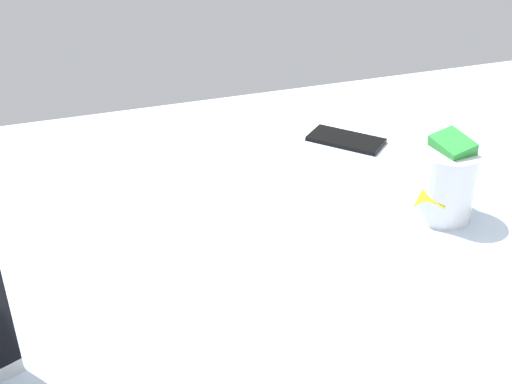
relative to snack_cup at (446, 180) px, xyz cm
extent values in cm
cube|color=silver|center=(17.99, 12.94, -15.10)|extent=(180.00, 140.00, 18.00)
cylinder|color=silver|center=(-0.02, 0.13, -0.60)|extent=(9.00, 9.00, 11.00)
cube|color=yellow|center=(2.16, 0.78, -2.15)|extent=(6.23, 6.85, 6.25)
cube|color=#268C33|center=(-0.41, -0.94, 1.33)|extent=(7.65, 6.20, 5.94)
cube|color=#268C33|center=(-0.61, -0.46, 4.81)|extent=(5.84, 6.92, 5.29)
cube|color=black|center=(2.69, -28.37, -5.70)|extent=(14.47, 14.92, 0.80)
camera|label=1|loc=(55.70, 73.51, 49.19)|focal=46.32mm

